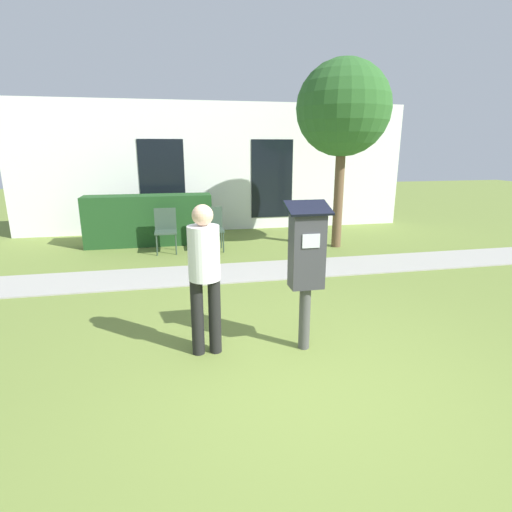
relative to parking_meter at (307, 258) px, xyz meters
name	(u,v)px	position (x,y,z in m)	size (l,w,h in m)	color
ground_plane	(307,380)	(-0.16, -0.61, -1.02)	(40.00, 40.00, 0.00)	olive
sidewalk	(244,272)	(-0.16, 2.79, -1.01)	(12.00, 1.10, 0.02)	#A3A099
building_facade	(218,168)	(-0.16, 6.66, 0.58)	(10.00, 0.26, 3.20)	white
parking_meter	(307,258)	(0.00, 0.00, 0.00)	(0.44, 0.31, 1.59)	#4C4C4C
person_standing	(204,269)	(-1.04, 0.11, -0.09)	(0.32, 0.32, 1.58)	black
outdoor_chair_left	(166,227)	(-1.50, 4.52, -0.49)	(0.44, 0.44, 0.90)	#334738
outdoor_chair_middle	(212,225)	(-0.54, 4.50, -0.49)	(0.44, 0.44, 0.90)	#334738
hedge_row	(149,220)	(-1.87, 5.26, -0.47)	(2.73, 0.60, 1.10)	#1E471E
tree	(343,109)	(2.13, 4.24, 1.83)	(1.90, 1.90, 3.82)	brown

